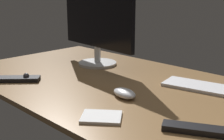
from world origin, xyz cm
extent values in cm
cube|color=olive|center=(0.00, 0.00, 1.00)|extent=(140.00, 84.00, 2.00)
cylinder|color=silver|center=(-22.27, 15.52, 2.69)|extent=(20.01, 20.01, 1.37)
cylinder|color=silver|center=(-22.27, 15.52, 7.55)|extent=(3.31, 3.31, 8.36)
cube|color=black|center=(-22.27, 15.52, 27.94)|extent=(53.38, 7.37, 32.42)
cube|color=white|center=(40.11, 19.70, 2.61)|extent=(40.01, 20.11, 1.23)
ellipsoid|color=silver|center=(20.80, -10.71, 3.57)|extent=(12.06, 8.84, 3.14)
cube|color=black|center=(-25.88, -28.68, 2.94)|extent=(17.14, 17.64, 1.87)
sphere|color=#3F3F44|center=(-23.32, -25.98, 4.32)|extent=(2.56, 2.56, 2.56)
cube|color=black|center=(54.49, -17.29, 2.90)|extent=(19.48, 13.37, 1.80)
cube|color=white|center=(28.38, -29.78, 2.46)|extent=(15.78, 15.37, 0.92)
camera|label=1|loc=(91.63, -89.35, 41.71)|focal=48.23mm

